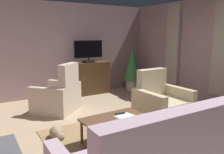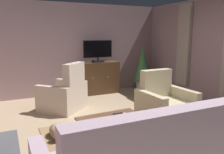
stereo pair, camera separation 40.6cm
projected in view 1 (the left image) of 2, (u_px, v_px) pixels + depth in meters
name	position (u px, v px, depth m)	size (l,w,h in m)	color
ground_plane	(131.00, 137.00, 4.00)	(5.92, 7.14, 0.04)	tan
wall_back	(64.00, 50.00, 6.55)	(5.92, 0.10, 2.61)	gray
curtain_panel_near	(222.00, 48.00, 5.17)	(0.10, 0.44, 2.19)	#B2A393
curtain_panel_far	(173.00, 45.00, 6.43)	(0.10, 0.44, 2.19)	#B2A393
rug_central	(123.00, 136.00, 3.97)	(2.50, 1.93, 0.01)	#8E704C
tv_cabinet	(88.00, 79.00, 6.71)	(1.27, 0.46, 0.94)	#352315
television	(88.00, 51.00, 6.51)	(0.86, 0.20, 0.63)	black
coffee_table	(113.00, 120.00, 3.69)	(1.06, 0.55, 0.43)	brown
tv_remote	(120.00, 114.00, 3.81)	(0.17, 0.05, 0.02)	black
folded_newspaper	(125.00, 116.00, 3.72)	(0.30, 0.22, 0.01)	silver
armchair_angled_to_table	(59.00, 96.00, 5.21)	(1.24, 1.23, 1.12)	#C6B29E
armchair_by_fireplace	(161.00, 105.00, 4.66)	(0.97, 0.92, 1.02)	tan
potted_plant_small_fern_corner	(132.00, 66.00, 7.18)	(0.50, 0.50, 1.39)	beige
cat	(57.00, 134.00, 3.80)	(0.25, 0.70, 0.24)	#937A5B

